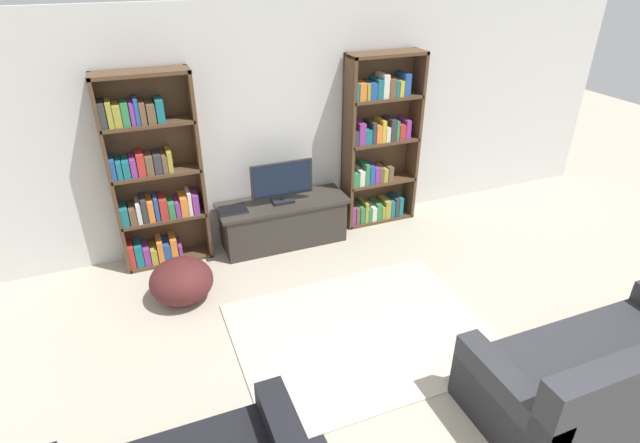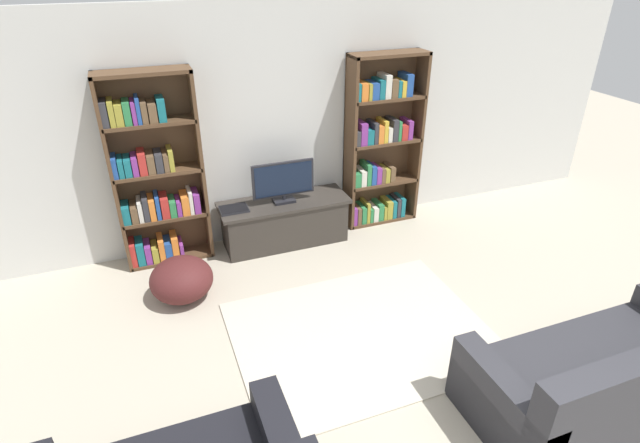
# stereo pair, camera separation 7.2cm
# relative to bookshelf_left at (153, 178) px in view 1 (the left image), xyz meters

# --- Properties ---
(wall_back) EXTENTS (8.80, 0.06, 2.60)m
(wall_back) POSITION_rel_bookshelf_left_xyz_m (1.46, 0.17, 0.34)
(wall_back) COLOR silver
(wall_back) RESTS_ON ground_plane
(bookshelf_left) EXTENTS (0.90, 0.30, 2.04)m
(bookshelf_left) POSITION_rel_bookshelf_left_xyz_m (0.00, 0.00, 0.00)
(bookshelf_left) COLOR #513823
(bookshelf_left) RESTS_ON ground_plane
(bookshelf_right) EXTENTS (0.90, 0.30, 2.04)m
(bookshelf_right) POSITION_rel_bookshelf_left_xyz_m (2.57, -0.00, 0.01)
(bookshelf_right) COLOR #513823
(bookshelf_right) RESTS_ON ground_plane
(tv_stand) EXTENTS (1.47, 0.51, 0.53)m
(tv_stand) POSITION_rel_bookshelf_left_xyz_m (1.32, -0.14, -0.70)
(tv_stand) COLOR #332D28
(tv_stand) RESTS_ON ground_plane
(television) EXTENTS (0.70, 0.16, 0.47)m
(television) POSITION_rel_bookshelf_left_xyz_m (1.32, -0.15, -0.19)
(television) COLOR black
(television) RESTS_ON tv_stand
(laptop) EXTENTS (0.31, 0.23, 0.03)m
(laptop) POSITION_rel_bookshelf_left_xyz_m (0.75, -0.16, -0.43)
(laptop) COLOR #28282D
(laptop) RESTS_ON tv_stand
(area_rug) EXTENTS (2.22, 1.70, 0.02)m
(area_rug) POSITION_rel_bookshelf_left_xyz_m (1.48, -1.92, -0.96)
(area_rug) COLOR beige
(area_rug) RESTS_ON ground_plane
(couch_right_sofa) EXTENTS (1.96, 0.93, 0.85)m
(couch_right_sofa) POSITION_rel_bookshelf_left_xyz_m (2.77, -3.28, -0.69)
(couch_right_sofa) COLOR #2D2D33
(couch_right_sofa) RESTS_ON ground_plane
(beanbag_ottoman) EXTENTS (0.60, 0.60, 0.42)m
(beanbag_ottoman) POSITION_rel_bookshelf_left_xyz_m (0.07, -0.81, -0.76)
(beanbag_ottoman) COLOR #4C1E1E
(beanbag_ottoman) RESTS_ON ground_plane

